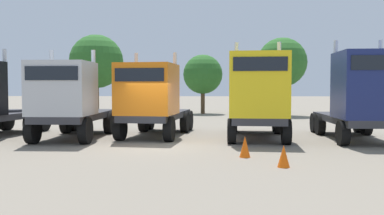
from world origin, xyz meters
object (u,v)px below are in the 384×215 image
object	(u,v)px
semi_truck_orange	(151,99)
traffic_cone_mid	(284,156)
semi_truck_navy	(363,96)
traffic_cone_near	(245,147)
semi_truck_silver	(69,100)
semi_truck_yellow	(258,96)

from	to	relation	value
semi_truck_orange	traffic_cone_mid	bearing A→B (deg)	42.00
semi_truck_orange	semi_truck_navy	xyz separation A→B (m)	(9.10, -1.19, 0.16)
traffic_cone_near	traffic_cone_mid	size ratio (longest dim) A/B	1.09
semi_truck_silver	semi_truck_navy	bearing A→B (deg)	89.20
semi_truck_silver	traffic_cone_mid	bearing A→B (deg)	54.91
semi_truck_silver	semi_truck_orange	xyz separation A→B (m)	(3.49, 1.03, 0.01)
semi_truck_silver	traffic_cone_mid	size ratio (longest dim) A/B	9.72
semi_truck_navy	semi_truck_orange	bearing A→B (deg)	-95.83
semi_truck_yellow	traffic_cone_mid	size ratio (longest dim) A/B	9.82
semi_truck_yellow	traffic_cone_mid	distance (m)	6.29
semi_truck_orange	semi_truck_navy	distance (m)	9.18
semi_truck_yellow	semi_truck_navy	size ratio (longest dim) A/B	1.02
semi_truck_orange	traffic_cone_mid	size ratio (longest dim) A/B	9.67
traffic_cone_near	semi_truck_navy	bearing A→B (deg)	37.38
semi_truck_orange	traffic_cone_near	xyz separation A→B (m)	(3.86, -5.20, -1.43)
semi_truck_yellow	semi_truck_orange	bearing A→B (deg)	-95.30
semi_truck_silver	semi_truck_yellow	bearing A→B (deg)	91.59
traffic_cone_near	traffic_cone_mid	distance (m)	1.94
traffic_cone_mid	semi_truck_yellow	bearing A→B (deg)	90.59
semi_truck_orange	semi_truck_yellow	bearing A→B (deg)	87.41
semi_truck_navy	traffic_cone_near	distance (m)	6.79
semi_truck_silver	traffic_cone_mid	distance (m)	10.28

